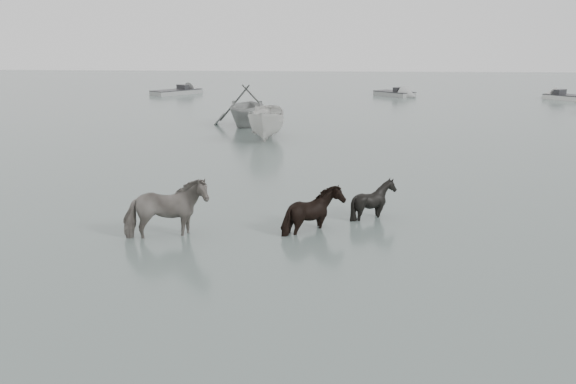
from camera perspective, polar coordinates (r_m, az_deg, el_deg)
The scene contains 9 objects.
ground at distance 16.66m, azimuth -2.85°, elevation -3.75°, with size 140.00×140.00×0.00m, color #505F5B.
pony_pinto at distance 16.40m, azimuth -10.84°, elevation -1.03°, with size 0.96×2.11×1.78m, color black.
pony_dark at distance 16.65m, azimuth 2.34°, elevation -1.02°, with size 1.52×1.30×1.53m, color black.
pony_black at distance 18.09m, azimuth 7.64°, elevation -0.17°, with size 1.10×1.24×1.36m, color black.
rowboat_trail at distance 35.85m, azimuth -3.65°, elevation 7.84°, with size 3.98×4.61×2.43m, color #A3A6A3.
boat_small at distance 31.33m, azimuth -1.86°, elevation 6.30°, with size 1.67×4.43×1.71m, color silver.
skiff_mid at distance 53.27m, azimuth 9.45°, elevation 8.81°, with size 4.45×1.60×0.75m, color gray, non-canonical shape.
skiff_star at distance 54.13m, azimuth 23.46°, elevation 7.94°, with size 4.08×1.60×0.75m, color beige, non-canonical shape.
skiff_far at distance 54.89m, azimuth -9.91°, elevation 8.95°, with size 5.95×1.60×0.75m, color gray, non-canonical shape.
Camera 1 is at (2.00, -15.73, 5.10)m, focal length 40.00 mm.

